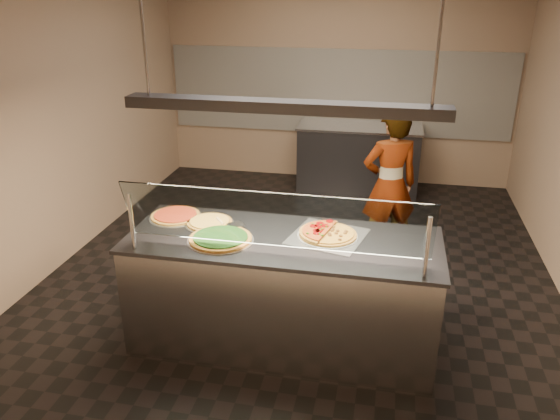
% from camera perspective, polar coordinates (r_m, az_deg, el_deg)
% --- Properties ---
extents(ground, '(5.00, 6.00, 0.02)m').
position_cam_1_polar(ground, '(5.68, 2.22, -6.40)').
color(ground, black).
rests_on(ground, ground).
extents(wall_back, '(5.00, 0.02, 3.00)m').
position_cam_1_polar(wall_back, '(8.05, 6.05, 13.61)').
color(wall_back, '#8F745C').
rests_on(wall_back, ground).
extents(wall_front, '(5.00, 0.02, 3.00)m').
position_cam_1_polar(wall_front, '(2.40, -9.39, -8.95)').
color(wall_front, '#8F745C').
rests_on(wall_front, ground).
extents(wall_left, '(0.02, 6.00, 3.00)m').
position_cam_1_polar(wall_left, '(6.04, -22.06, 9.10)').
color(wall_left, '#8F745C').
rests_on(wall_left, ground).
extents(tile_band, '(4.90, 0.02, 1.20)m').
position_cam_1_polar(tile_band, '(8.06, 5.97, 12.17)').
color(tile_band, silver).
rests_on(tile_band, wall_back).
extents(serving_counter, '(2.42, 0.94, 0.93)m').
position_cam_1_polar(serving_counter, '(4.42, 0.31, -8.41)').
color(serving_counter, '#B7B7BC').
rests_on(serving_counter, ground).
extents(sneeze_guard, '(2.18, 0.18, 0.54)m').
position_cam_1_polar(sneeze_guard, '(3.77, -0.69, -1.13)').
color(sneeze_guard, '#B7B7BC').
rests_on(sneeze_guard, serving_counter).
extents(perforated_tray, '(0.64, 0.64, 0.01)m').
position_cam_1_polar(perforated_tray, '(4.25, 5.00, -2.67)').
color(perforated_tray, silver).
rests_on(perforated_tray, serving_counter).
extents(half_pizza_pepperoni, '(0.32, 0.48, 0.05)m').
position_cam_1_polar(half_pizza_pepperoni, '(4.25, 3.60, -2.20)').
color(half_pizza_pepperoni, brown).
rests_on(half_pizza_pepperoni, perforated_tray).
extents(half_pizza_sausage, '(0.32, 0.48, 0.04)m').
position_cam_1_polar(half_pizza_sausage, '(4.23, 6.42, -2.53)').
color(half_pizza_sausage, brown).
rests_on(half_pizza_sausage, perforated_tray).
extents(pizza_spinach, '(0.51, 0.51, 0.03)m').
position_cam_1_polar(pizza_spinach, '(4.19, -6.23, -2.95)').
color(pizza_spinach, silver).
rests_on(pizza_spinach, serving_counter).
extents(pizza_cheese, '(0.40, 0.40, 0.03)m').
position_cam_1_polar(pizza_cheese, '(4.48, -7.36, -1.25)').
color(pizza_cheese, silver).
rests_on(pizza_cheese, serving_counter).
extents(pizza_tomato, '(0.44, 0.44, 0.03)m').
position_cam_1_polar(pizza_tomato, '(4.66, -10.85, -0.55)').
color(pizza_tomato, silver).
rests_on(pizza_tomato, serving_counter).
extents(pizza_spatula, '(0.28, 0.18, 0.02)m').
position_cam_1_polar(pizza_spatula, '(4.43, -5.61, -1.28)').
color(pizza_spatula, '#B7B7BC').
rests_on(pizza_spatula, pizza_spinach).
extents(prep_table, '(1.69, 0.74, 0.93)m').
position_cam_1_polar(prep_table, '(7.81, 8.20, 5.42)').
color(prep_table, '#38383E').
rests_on(prep_table, ground).
extents(worker, '(0.69, 0.57, 1.61)m').
position_cam_1_polar(worker, '(5.78, 11.38, 2.56)').
color(worker, black).
rests_on(worker, ground).
extents(heat_lamp_housing, '(2.30, 0.18, 0.08)m').
position_cam_1_polar(heat_lamp_housing, '(3.87, 0.36, 10.78)').
color(heat_lamp_housing, '#38383E').
rests_on(heat_lamp_housing, ceiling).
extents(lamp_rod_left, '(0.02, 0.02, 1.01)m').
position_cam_1_polar(lamp_rod_left, '(4.11, -14.20, 18.51)').
color(lamp_rod_left, '#B7B7BC').
rests_on(lamp_rod_left, ceiling).
extents(lamp_rod_right, '(0.02, 0.02, 1.01)m').
position_cam_1_polar(lamp_rod_right, '(3.73, 16.42, 17.94)').
color(lamp_rod_right, '#B7B7BC').
rests_on(lamp_rod_right, ceiling).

